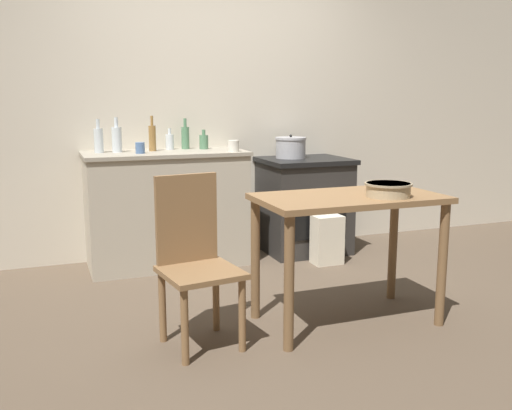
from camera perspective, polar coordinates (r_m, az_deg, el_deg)
The scene contains 17 objects.
ground_plane at distance 3.79m, azimuth 2.49°, elevation -10.22°, with size 14.00×14.00×0.00m, color brown.
wall_back at distance 5.04m, azimuth -4.62°, elevation 9.75°, with size 8.00×0.07×2.55m.
counter_cabinet at distance 4.69m, azimuth -8.94°, elevation -0.35°, with size 1.29×0.61×0.93m.
stove at distance 5.07m, azimuth 4.81°, elevation 0.02°, with size 0.74×0.65×0.83m.
work_table at distance 3.43m, azimuth 9.24°, elevation -1.20°, with size 1.09×0.60×0.79m.
chair at distance 3.16m, azimuth -6.13°, elevation -5.20°, with size 0.45×0.45×0.94m.
flour_sack at distance 4.74m, azimuth 7.13°, elevation -3.47°, with size 0.24×0.17×0.40m, color beige.
stock_pot at distance 5.01m, azimuth 3.48°, elevation 5.76°, with size 0.27×0.27×0.21m.
mixing_bowl_large at distance 3.40m, azimuth 13.08°, elevation 1.57°, with size 0.27×0.27×0.08m.
bottle_far_left at distance 4.68m, azimuth -10.33°, elevation 6.66°, with size 0.06×0.06×0.28m.
bottle_left at distance 4.62m, azimuth -15.46°, elevation 6.30°, with size 0.07×0.07×0.26m.
bottle_mid_left at distance 4.80m, azimuth -8.62°, elevation 6.31°, with size 0.07×0.07×0.17m.
bottle_center_left at distance 4.83m, azimuth -7.08°, elevation 6.74°, with size 0.07×0.07×0.25m.
bottle_center at distance 4.64m, azimuth -13.75°, elevation 6.45°, with size 0.08×0.08×0.27m.
bottle_center_right at distance 4.82m, azimuth -5.24°, elevation 6.34°, with size 0.07×0.07×0.16m.
cup_mid_right at distance 4.57m, azimuth -2.27°, elevation 5.93°, with size 0.09×0.09×0.09m, color silver.
cup_right at distance 4.50m, azimuth -11.52°, elevation 5.62°, with size 0.07×0.07×0.09m, color #4C6B99.
Camera 1 is at (-1.41, -3.25, 1.35)m, focal length 40.00 mm.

